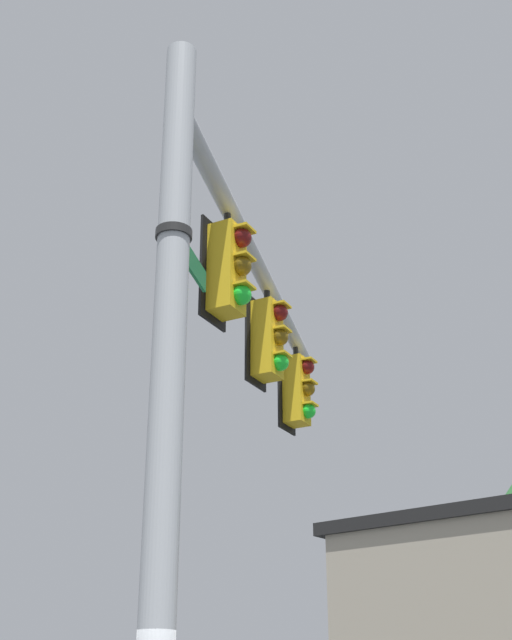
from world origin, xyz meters
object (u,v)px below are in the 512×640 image
Objects in this scene: traffic_light_mid_outer at (298,390)px; street_name_sign at (181,246)px; traffic_light_mid_inner at (269,339)px; traffic_light_nearest_pole at (228,269)px.

traffic_light_mid_outer reaches higher than street_name_sign.
street_name_sign is at bearing 14.36° from traffic_light_mid_inner.
street_name_sign is at bearing 14.48° from traffic_light_mid_outer.
traffic_light_mid_outer is at bearing -165.31° from traffic_light_mid_inner.
traffic_light_nearest_pole is at bearing 14.69° from traffic_light_mid_inner.
traffic_light_nearest_pole and traffic_light_mid_outer have the same top height.
traffic_light_mid_outer is 5.68m from street_name_sign.
traffic_light_nearest_pole is 1.66m from street_name_sign.
traffic_light_mid_inner is at bearing -165.64° from street_name_sign.
traffic_light_nearest_pole is 1.18× the size of street_name_sign.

